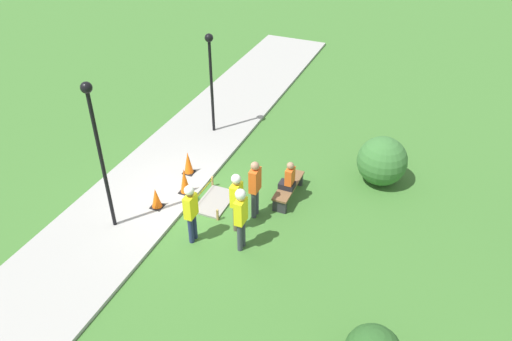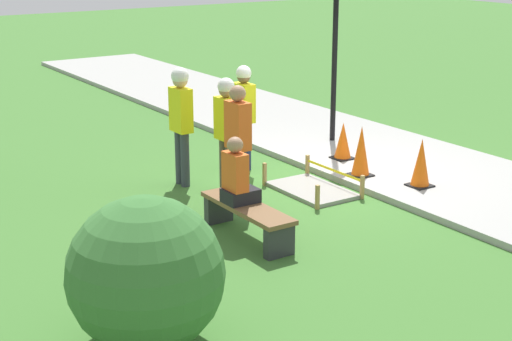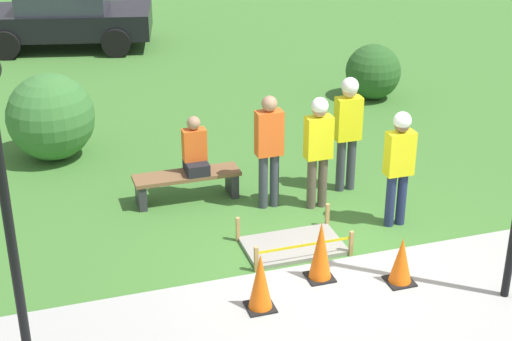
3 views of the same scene
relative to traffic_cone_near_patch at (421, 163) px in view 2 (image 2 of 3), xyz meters
The scene contains 13 objects.
ground_plane 1.56m from the traffic_cone_near_patch, 30.47° to the left, with size 60.00×60.00×0.00m, color #3D702D.
sidewalk 1.56m from the traffic_cone_near_patch, 31.63° to the right, with size 28.00×3.09×0.10m.
wet_concrete_patch 1.71m from the traffic_cone_near_patch, 55.84° to the left, with size 1.41×0.90×0.37m.
traffic_cone_near_patch is the anchor object (origin of this frame).
traffic_cone_far_patch 1.01m from the traffic_cone_near_patch, 23.17° to the left, with size 0.34×0.34×0.81m.
traffic_cone_sidewalk_edge 1.86m from the traffic_cone_near_patch, ahead, with size 0.34×0.34×0.64m.
park_bench 3.26m from the traffic_cone_near_patch, 92.45° to the left, with size 1.65×0.44×0.46m.
person_seated_on_bench 3.32m from the traffic_cone_near_patch, 89.69° to the left, with size 0.36×0.44×0.89m.
worker_supervisor 3.03m from the traffic_cone_near_patch, 55.16° to the left, with size 0.40×0.26×1.77m.
worker_assistant 3.76m from the traffic_cone_near_patch, 50.52° to the left, with size 0.40×0.27×1.88m.
worker_trainee 3.07m from the traffic_cone_near_patch, 31.19° to the left, with size 0.40×0.25×1.76m.
bystander_in_orange_shirt 2.90m from the traffic_cone_near_patch, 69.44° to the left, with size 0.40×0.24×1.79m.
shrub_rounded_mid 5.92m from the traffic_cone_near_patch, 109.52° to the left, with size 1.51×1.51×1.51m.
Camera 2 is at (-9.46, 7.68, 3.81)m, focal length 55.00 mm.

